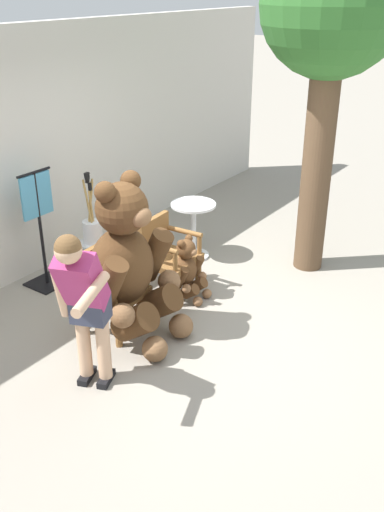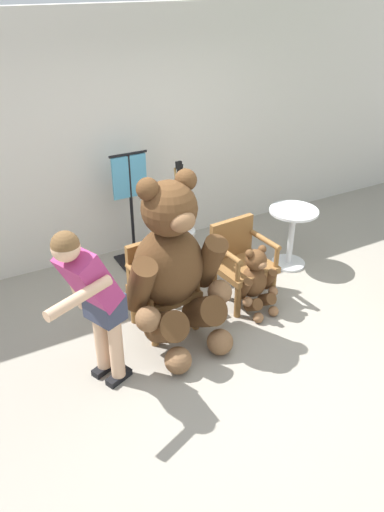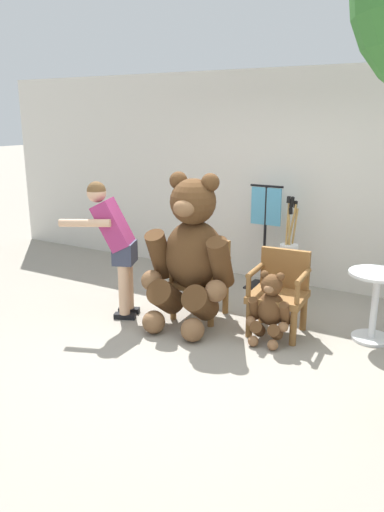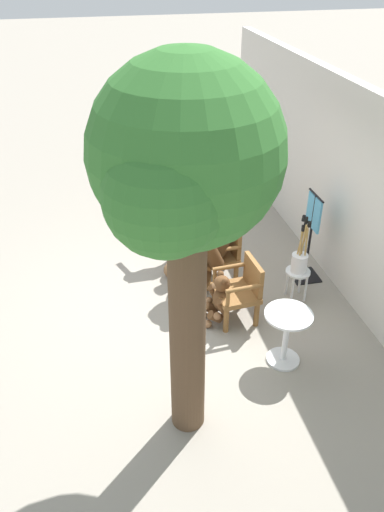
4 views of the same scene
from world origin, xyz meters
name	(u,v)px [view 3 (image 3 of 4)]	position (x,y,z in m)	size (l,w,h in m)	color
ground_plane	(208,347)	(0.00, 0.00, 0.00)	(60.00, 60.00, 0.00)	gray
back_wall	(296,180)	(0.00, 2.40, 1.40)	(10.00, 0.16, 2.80)	beige
wooden_chair_left	(202,276)	(-0.47, 0.72, 0.46)	(0.60, 0.56, 0.86)	brown
wooden_chair_right	(280,290)	(0.46, 0.72, 0.46)	(0.60, 0.56, 0.86)	brown
teddy_bear_large	(191,252)	(-0.46, 0.45, 0.81)	(0.99, 0.96, 1.65)	#4C3019
teddy_bear_small	(270,308)	(0.47, 0.44, 0.36)	(0.44, 0.43, 0.73)	brown
person_visitor	(114,238)	(-1.29, 0.20, 0.91)	(0.71, 0.67, 1.53)	black
white_stool	(288,273)	(0.23, 1.62, 0.36)	(0.34, 0.34, 0.46)	silver
brush_bucket	(289,250)	(0.23, 1.62, 0.65)	(0.22, 0.22, 0.84)	white
round_side_table	(375,298)	(1.36, 1.01, 0.45)	(0.56, 0.56, 0.72)	silver
clothing_display_stand	(265,234)	(-0.23, 1.97, 0.72)	(0.44, 0.40, 1.36)	black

